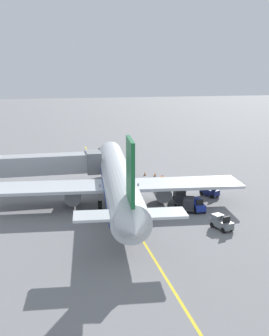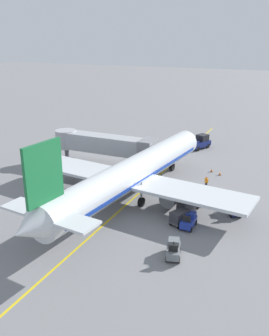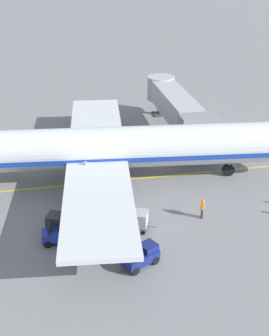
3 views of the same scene
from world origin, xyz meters
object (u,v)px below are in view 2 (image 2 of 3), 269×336
at_px(pushback_tractor, 199,142).
at_px(baggage_cart_second_in_train, 186,207).
at_px(baggage_tug_lead, 189,221).
at_px(ground_crew_wing_walker, 206,182).
at_px(safety_cone_nose_left, 220,173).
at_px(baggage_cart_third_in_train, 180,216).
at_px(baggage_tug_spare, 173,249).
at_px(safety_cone_nose_right, 212,170).
at_px(parked_airliner, 132,173).
at_px(baggage_cart_front, 198,199).
at_px(baggage_tug_trailing, 234,208).
at_px(jet_bridge, 103,144).

distance_m(pushback_tractor, baggage_cart_second_in_train, 27.04).
distance_m(baggage_tug_lead, ground_crew_wing_walker, 11.17).
bearing_deg(baggage_cart_second_in_train, safety_cone_nose_left, 87.23).
bearing_deg(ground_crew_wing_walker, baggage_cart_third_in_train, -90.23).
xyz_separation_m(baggage_tug_lead, ground_crew_wing_walker, (-0.98, 11.13, 0.24)).
height_order(ground_crew_wing_walker, safety_cone_nose_left, ground_crew_wing_walker).
xyz_separation_m(baggage_tug_lead, baggage_tug_spare, (0.36, -5.93, 0.00)).
distance_m(baggage_tug_lead, safety_cone_nose_right, 17.93).
height_order(parked_airliner, baggage_cart_second_in_train, parked_airliner).
bearing_deg(baggage_tug_lead, baggage_cart_front, 95.10).
height_order(pushback_tractor, baggage_cart_third_in_train, pushback_tractor).
bearing_deg(baggage_cart_second_in_train, parked_airliner, 166.70).
bearing_deg(pushback_tractor, baggage_tug_spare, -78.33).
relative_size(ground_crew_wing_walker, safety_cone_nose_left, 2.86).
height_order(pushback_tractor, baggage_cart_second_in_train, pushback_tractor).
distance_m(parked_airliner, pushback_tractor, 24.79).
relative_size(baggage_tug_spare, baggage_cart_third_in_train, 0.93).
height_order(baggage_tug_trailing, safety_cone_nose_left, baggage_tug_trailing).
height_order(baggage_tug_trailing, baggage_tug_spare, same).
relative_size(jet_bridge, pushback_tractor, 3.46).
bearing_deg(ground_crew_wing_walker, safety_cone_nose_right, 97.53).
distance_m(jet_bridge, safety_cone_nose_right, 16.91).
bearing_deg(baggage_cart_third_in_train, ground_crew_wing_walker, 89.77).
relative_size(jet_bridge, baggage_tug_lead, 6.78).
bearing_deg(parked_airliner, ground_crew_wing_walker, 40.56).
bearing_deg(safety_cone_nose_left, baggage_cart_third_in_train, -92.03).
relative_size(baggage_cart_second_in_train, baggage_cart_third_in_train, 1.00).
bearing_deg(parked_airliner, baggage_cart_second_in_train, -13.30).
bearing_deg(ground_crew_wing_walker, baggage_cart_front, -85.01).
distance_m(baggage_cart_front, safety_cone_nose_right, 12.43).
bearing_deg(baggage_tug_spare, baggage_cart_third_in_train, 102.85).
xyz_separation_m(jet_bridge, baggage_tug_lead, (17.97, -13.78, -2.75)).
bearing_deg(baggage_tug_lead, parked_airliner, 152.43).
bearing_deg(baggage_tug_trailing, safety_cone_nose_left, 109.37).
distance_m(jet_bridge, baggage_cart_front, 19.51).
height_order(baggage_cart_front, safety_cone_nose_left, baggage_cart_front).
bearing_deg(parked_airliner, baggage_cart_third_in_train, -29.87).
bearing_deg(pushback_tractor, baggage_tug_trailing, -66.15).
relative_size(baggage_cart_front, ground_crew_wing_walker, 1.74).
bearing_deg(pushback_tractor, parked_airliner, -94.17).
height_order(baggage_cart_third_in_train, ground_crew_wing_walker, ground_crew_wing_walker).
height_order(baggage_tug_lead, baggage_cart_second_in_train, baggage_tug_lead).
relative_size(pushback_tractor, baggage_cart_third_in_train, 1.67).
bearing_deg(safety_cone_nose_right, pushback_tractor, 113.88).
relative_size(baggage_tug_lead, baggage_tug_trailing, 0.90).
bearing_deg(baggage_cart_front, safety_cone_nose_left, 89.71).
relative_size(pushback_tractor, baggage_tug_spare, 1.80).
xyz_separation_m(ground_crew_wing_walker, safety_cone_nose_left, (0.55, 5.85, -0.66)).
bearing_deg(jet_bridge, safety_cone_nose_right, 14.11).
distance_m(baggage_tug_spare, safety_cone_nose_right, 23.87).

